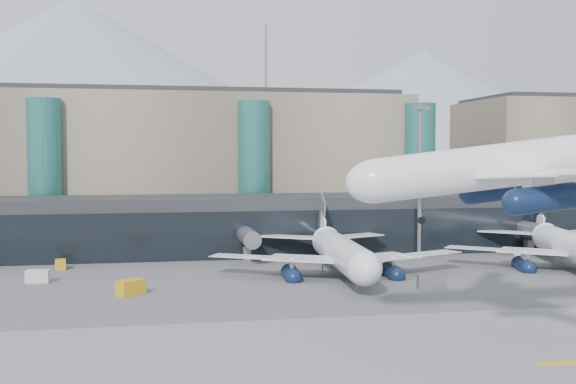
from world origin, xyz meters
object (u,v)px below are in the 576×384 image
at_px(veh_g, 343,264).
at_px(veh_b, 60,265).
at_px(jet_parked_right, 564,236).
at_px(veh_d, 522,256).
at_px(veh_h, 131,287).
at_px(veh_a, 38,276).
at_px(lightmast_mid, 420,172).
at_px(hero_jet, 548,150).
at_px(veh_c, 431,282).
at_px(jet_parked_mid, 337,241).

bearing_deg(veh_g, veh_b, -118.93).
relative_size(jet_parked_right, veh_d, 14.47).
bearing_deg(veh_h, veh_d, -24.81).
relative_size(jet_parked_right, veh_a, 12.56).
height_order(jet_parked_right, veh_d, jet_parked_right).
xyz_separation_m(lightmast_mid, veh_g, (-16.49, -10.92, -13.77)).
distance_m(lightmast_mid, jet_parked_right, 25.53).
relative_size(veh_b, veh_g, 1.14).
xyz_separation_m(lightmast_mid, jet_parked_right, (17.83, -15.47, -9.71)).
bearing_deg(hero_jet, veh_a, 149.88).
xyz_separation_m(hero_jet, veh_c, (-0.19, 27.17, -16.90)).
height_order(jet_parked_right, veh_b, jet_parked_right).
bearing_deg(hero_jet, veh_b, 142.16).
height_order(veh_a, veh_d, veh_a).
distance_m(jet_parked_mid, veh_g, 6.43).
height_order(veh_b, veh_h, veh_h).
bearing_deg(veh_c, jet_parked_mid, 133.41).
bearing_deg(veh_a, veh_d, 10.11).
distance_m(lightmast_mid, hero_jet, 57.53).
bearing_deg(hero_jet, jet_parked_mid, 111.45).
xyz_separation_m(veh_b, veh_d, (73.13, -4.97, 0.03)).
bearing_deg(veh_a, veh_h, -36.35).
bearing_deg(jet_parked_right, jet_parked_mid, 103.31).
distance_m(jet_parked_right, veh_c, 31.13).
distance_m(hero_jet, veh_h, 51.67).
distance_m(lightmast_mid, veh_h, 56.23).
xyz_separation_m(lightmast_mid, veh_c, (-9.73, -29.45, -13.48)).
height_order(hero_jet, jet_parked_mid, hero_jet).
height_order(veh_b, veh_c, veh_c).
bearing_deg(jet_parked_right, veh_d, 41.49).
xyz_separation_m(veh_b, veh_h, (11.01, -22.44, 0.22)).
relative_size(jet_parked_mid, veh_a, 12.63).
xyz_separation_m(jet_parked_mid, veh_b, (-40.28, 11.54, -4.02)).
relative_size(hero_jet, veh_c, 10.62).
bearing_deg(veh_g, lightmast_mid, 104.02).
bearing_deg(hero_jet, veh_d, 72.59).
distance_m(veh_c, veh_g, 19.73).
height_order(veh_d, veh_h, veh_h).
xyz_separation_m(jet_parked_right, veh_h, (-65.66, -10.84, -3.76)).
xyz_separation_m(veh_b, veh_g, (42.34, -7.04, -0.08)).
distance_m(hero_jet, jet_parked_right, 51.14).
relative_size(lightmast_mid, veh_d, 9.56).
bearing_deg(jet_parked_mid, veh_a, 93.34).
bearing_deg(hero_jet, veh_c, 99.51).
xyz_separation_m(veh_d, veh_h, (-62.12, -17.47, 0.19)).
bearing_deg(jet_parked_right, veh_h, 112.77).
bearing_deg(veh_g, veh_h, -83.32).
distance_m(lightmast_mid, jet_parked_mid, 25.99).
height_order(hero_jet, veh_c, hero_jet).
bearing_deg(veh_h, veh_a, 97.77).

